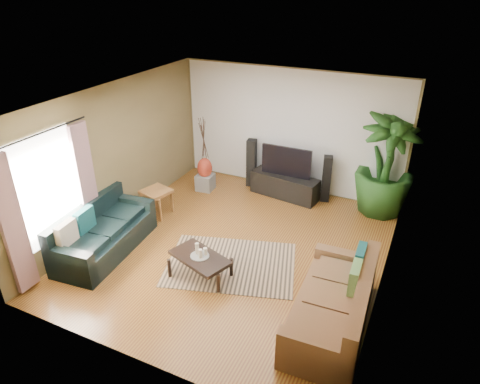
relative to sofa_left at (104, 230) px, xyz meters
The scene contains 28 objects.
floor 2.31m from the sofa_left, 26.42° to the left, with size 5.50×5.50×0.00m, color brown.
ceiling 3.22m from the sofa_left, 26.42° to the left, with size 5.50×5.50×0.00m, color white.
wall_back 4.38m from the sofa_left, 61.56° to the left, with size 5.00×5.00×0.00m, color brown.
wall_front 2.83m from the sofa_left, 40.47° to the right, with size 5.00×5.00×0.00m, color brown.
wall_left 1.45m from the sofa_left, 114.57° to the left, with size 5.50×5.50×0.00m, color brown.
wall_right 4.74m from the sofa_left, 12.58° to the left, with size 5.50×5.50×0.00m, color brown.
backwall_panel 4.37m from the sofa_left, 61.50° to the left, with size 4.90×4.90×0.00m, color white.
window_pane 1.22m from the sofa_left, 126.99° to the right, with size 1.80×1.80×0.00m, color white.
curtain_near 1.57m from the sofa_left, 106.36° to the right, with size 0.08×0.35×2.20m, color gray.
curtain_far 0.84m from the sofa_left, 157.58° to the left, with size 0.08×0.35×2.20m, color gray.
curtain_rod 2.00m from the sofa_left, 123.75° to the right, with size 0.03×0.03×1.90m, color black.
sofa_left is the anchor object (origin of this frame).
sofa_right 4.04m from the sofa_left, ahead, with size 2.08×0.94×0.85m, color brown.
area_rug 2.28m from the sofa_left, 14.57° to the left, with size 2.14×1.52×0.01m, color tan.
coffee_table 1.88m from the sofa_left, ahead, with size 0.97×0.53×0.40m, color black.
candle_tray 1.87m from the sofa_left, ahead, with size 0.30×0.30×0.01m, color gray.
candle_tall 1.81m from the sofa_left, ahead, with size 0.06×0.06×0.19m, color beige.
candle_mid 1.91m from the sofa_left, ahead, with size 0.06×0.06×0.15m, color beige.
candle_short 1.94m from the sofa_left, ahead, with size 0.06×0.06×0.12m, color white.
tv_stand 3.93m from the sofa_left, 57.10° to the left, with size 1.50×0.45×0.50m, color black.
television 3.97m from the sofa_left, 57.26° to the left, with size 1.10×0.06×0.65m, color black.
speaker_left 3.73m from the sofa_left, 70.52° to the left, with size 0.20×0.22×1.11m, color black.
speaker_right 4.60m from the sofa_left, 49.51° to the left, with size 0.18×0.20×1.02m, color black.
potted_plant 5.46m from the sofa_left, 40.36° to the left, with size 1.17×1.17×2.09m, color #1D4818.
plant_pot 5.43m from the sofa_left, 40.36° to the left, with size 0.39×0.39×0.30m, color black.
pedestal 2.89m from the sofa_left, 82.10° to the left, with size 0.36×0.36×0.36m, color gray.
vase 2.88m from the sofa_left, 82.10° to the left, with size 0.33×0.33×0.47m, color maroon.
side_table 1.47m from the sofa_left, 87.49° to the left, with size 0.51×0.51×0.54m, color olive.
Camera 1 is at (2.78, -5.70, 4.41)m, focal length 32.00 mm.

